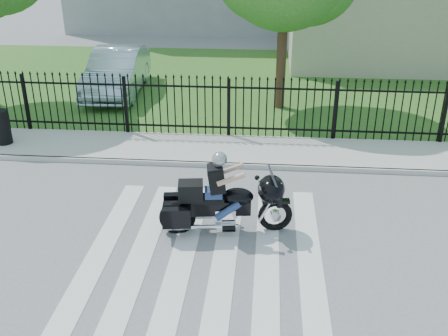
{
  "coord_description": "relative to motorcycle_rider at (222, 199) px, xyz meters",
  "views": [
    {
      "loc": [
        1.1,
        -8.24,
        5.72
      ],
      "look_at": [
        0.23,
        1.82,
        1.0
      ],
      "focal_mm": 42.0,
      "sensor_mm": 36.0,
      "label": 1
    }
  ],
  "objects": [
    {
      "name": "sidewalk",
      "position": [
        -0.27,
        4.08,
        -0.67
      ],
      "size": [
        40.0,
        2.0,
        0.12
      ],
      "primitive_type": "cube",
      "color": "#ADAAA3",
      "rests_on": "ground"
    },
    {
      "name": "litter_bin",
      "position": [
        -6.49,
        3.9,
        -0.13
      ],
      "size": [
        0.51,
        0.51,
        0.96
      ],
      "primitive_type": "cylinder",
      "rotation": [
        0.0,
        0.0,
        -0.22
      ],
      "color": "black",
      "rests_on": "sidewalk"
    },
    {
      "name": "building_low",
      "position": [
        6.73,
        15.08,
        1.02
      ],
      "size": [
        10.0,
        6.0,
        3.5
      ],
      "primitive_type": "cube",
      "color": "#BFB79F",
      "rests_on": "ground"
    },
    {
      "name": "grass_strip",
      "position": [
        -0.27,
        11.08,
        -0.72
      ],
      "size": [
        40.0,
        12.0,
        0.02
      ],
      "primitive_type": "cube",
      "color": "#2B6121",
      "rests_on": "ground"
    },
    {
      "name": "parked_car",
      "position": [
        -4.7,
        9.24,
        0.09
      ],
      "size": [
        2.01,
        4.99,
        1.61
      ],
      "primitive_type": "imported",
      "rotation": [
        0.0,
        0.0,
        0.06
      ],
      "color": "#9DB4C6",
      "rests_on": "grass_strip"
    },
    {
      "name": "motorcycle_rider",
      "position": [
        0.0,
        0.0,
        0.0
      ],
      "size": [
        2.7,
        1.07,
        1.79
      ],
      "rotation": [
        0.0,
        0.0,
        0.13
      ],
      "color": "black",
      "rests_on": "ground"
    },
    {
      "name": "crosswalk",
      "position": [
        -0.27,
        -0.92,
        -0.73
      ],
      "size": [
        5.0,
        5.5,
        0.01
      ],
      "primitive_type": null,
      "color": "silver",
      "rests_on": "ground"
    },
    {
      "name": "ground",
      "position": [
        -0.27,
        -0.92,
        -0.73
      ],
      "size": [
        120.0,
        120.0,
        0.0
      ],
      "primitive_type": "plane",
      "color": "slate",
      "rests_on": "ground"
    },
    {
      "name": "iron_fence",
      "position": [
        -0.27,
        5.08,
        0.17
      ],
      "size": [
        26.0,
        0.04,
        1.8
      ],
      "color": "black",
      "rests_on": "ground"
    },
    {
      "name": "curb",
      "position": [
        -0.27,
        3.08,
        -0.67
      ],
      "size": [
        40.0,
        0.12,
        0.12
      ],
      "primitive_type": "cube",
      "color": "#ADAAA3",
      "rests_on": "ground"
    }
  ]
}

